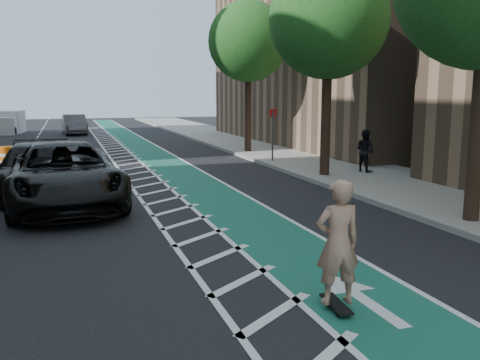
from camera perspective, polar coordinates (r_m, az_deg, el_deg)
name	(u,v)px	position (r m, az deg, el deg)	size (l,w,h in m)	color
ground	(142,265)	(9.75, -10.91, -9.31)	(120.00, 120.00, 0.00)	black
bike_lane	(183,175)	(19.86, -6.44, 0.51)	(2.00, 90.00, 0.01)	#1C634C
buffer_strip	(144,178)	(19.60, -10.72, 0.28)	(1.40, 90.00, 0.01)	silver
sidewalk_right	(331,166)	(22.16, 10.19, 1.55)	(5.00, 90.00, 0.15)	gray
curb_right	(279,169)	(21.08, 4.36, 1.28)	(0.12, 90.00, 0.16)	gray
tree_r_c	(324,21)	(19.60, 9.40, 17.25)	(4.20, 4.20, 7.90)	#382619
tree_r_d	(249,42)	(26.88, 1.02, 15.27)	(4.20, 4.20, 7.90)	#382619
sign_post	(273,134)	(22.99, 3.69, 5.17)	(0.35, 0.08, 2.47)	#4C4C4C
skateboard	(336,304)	(7.82, 10.70, -13.52)	(0.31, 0.80, 0.11)	black
skateboarder	(338,242)	(7.50, 10.93, -6.88)	(0.67, 0.44, 1.85)	tan
suv_near	(64,174)	(15.15, -19.17, 0.59)	(2.97, 6.44, 1.79)	black
suv_far	(35,169)	(17.45, -22.03, 1.19)	(2.20, 5.40, 1.57)	black
car_grey	(75,124)	(42.06, -18.08, 5.95)	(1.63, 4.66, 1.54)	#4F4F53
pedestrian	(365,151)	(20.28, 13.85, 3.22)	(0.79, 0.62, 1.63)	black
box_truck	(8,123)	(44.93, -24.57, 5.83)	(2.35, 4.46, 1.78)	silver
barrel_a	(30,197)	(14.49, -22.49, -1.82)	(0.69, 0.69, 0.93)	#FF570D
barrel_b	(7,159)	(23.43, -24.66, 2.20)	(0.71, 0.71, 0.97)	orange
barrel_c	(33,148)	(28.34, -22.21, 3.34)	(0.58, 0.58, 0.80)	#E74A0C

